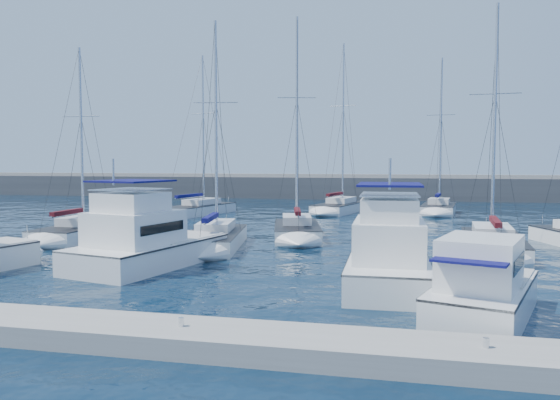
% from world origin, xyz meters
% --- Properties ---
extents(ground, '(220.00, 220.00, 0.00)m').
position_xyz_m(ground, '(0.00, 0.00, 0.00)').
color(ground, black).
rests_on(ground, ground).
extents(breakwater, '(160.00, 6.00, 4.45)m').
position_xyz_m(breakwater, '(0.00, 52.00, 1.05)').
color(breakwater, '#424244').
rests_on(breakwater, ground).
extents(dock, '(40.00, 2.20, 0.60)m').
position_xyz_m(dock, '(0.00, -11.00, 0.30)').
color(dock, gray).
rests_on(dock, ground).
extents(dock_cleat_centre, '(0.16, 0.16, 0.25)m').
position_xyz_m(dock_cleat_centre, '(0.00, -11.00, 0.72)').
color(dock_cleat_centre, silver).
rests_on(dock_cleat_centre, dock).
extents(dock_cleat_near_stbd, '(0.16, 0.16, 0.25)m').
position_xyz_m(dock_cleat_near_stbd, '(8.00, -11.00, 0.72)').
color(dock_cleat_near_stbd, silver).
rests_on(dock_cleat_near_stbd, dock).
extents(motor_yacht_port_inner, '(5.85, 9.13, 4.69)m').
position_xyz_m(motor_yacht_port_inner, '(-6.43, -0.39, 1.13)').
color(motor_yacht_port_inner, white).
rests_on(motor_yacht_port_inner, ground).
extents(motor_yacht_stbd_inner, '(3.48, 9.32, 4.69)m').
position_xyz_m(motor_yacht_stbd_inner, '(5.43, -1.74, 1.13)').
color(motor_yacht_stbd_inner, white).
rests_on(motor_yacht_stbd_inner, ground).
extents(motor_yacht_stbd_outer, '(4.47, 6.82, 3.20)m').
position_xyz_m(motor_yacht_stbd_outer, '(8.53, -6.51, 0.94)').
color(motor_yacht_stbd_outer, white).
rests_on(motor_yacht_stbd_outer, ground).
extents(sailboat_mid_a, '(3.14, 7.03, 13.01)m').
position_xyz_m(sailboat_mid_a, '(-14.92, 7.12, 0.51)').
color(sailboat_mid_a, white).
rests_on(sailboat_mid_a, ground).
extents(sailboat_mid_b, '(4.43, 8.65, 13.99)m').
position_xyz_m(sailboat_mid_b, '(-5.06, 6.14, 0.51)').
color(sailboat_mid_b, white).
rests_on(sailboat_mid_b, ground).
extents(sailboat_mid_c, '(4.50, 7.93, 15.21)m').
position_xyz_m(sailboat_mid_c, '(-0.94, 11.01, 0.54)').
color(sailboat_mid_c, white).
rests_on(sailboat_mid_c, ground).
extents(sailboat_mid_d, '(3.82, 9.08, 14.44)m').
position_xyz_m(sailboat_mid_d, '(10.99, 7.55, 0.51)').
color(sailboat_mid_d, white).
rests_on(sailboat_mid_d, ground).
extents(sailboat_back_a, '(5.12, 9.76, 15.88)m').
position_xyz_m(sailboat_back_a, '(-13.44, 25.28, 0.52)').
color(sailboat_back_a, white).
rests_on(sailboat_back_a, ground).
extents(sailboat_back_b, '(5.11, 9.11, 17.51)m').
position_xyz_m(sailboat_back_b, '(-0.22, 30.57, 0.55)').
color(sailboat_back_b, white).
rests_on(sailboat_back_b, ground).
extents(sailboat_back_c, '(3.94, 7.35, 15.76)m').
position_xyz_m(sailboat_back_c, '(9.55, 31.17, 0.55)').
color(sailboat_back_c, white).
rests_on(sailboat_back_c, ground).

